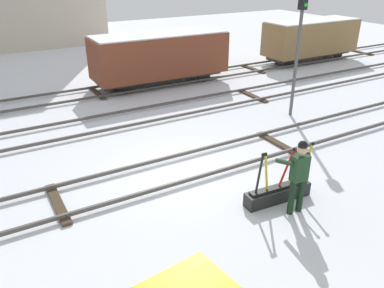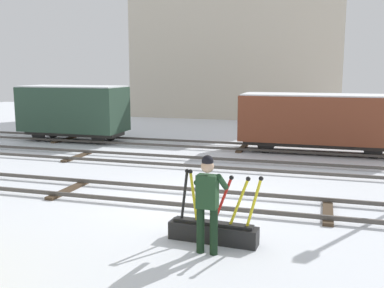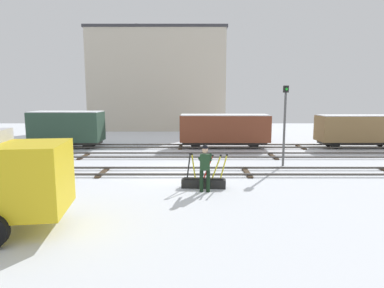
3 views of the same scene
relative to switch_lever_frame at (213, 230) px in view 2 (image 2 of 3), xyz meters
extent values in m
plane|color=silver|center=(-1.32, 2.51, -0.25)|extent=(60.00, 60.00, 0.00)
cube|color=#4C4742|center=(-1.32, 1.79, -0.12)|extent=(44.00, 0.07, 0.10)
cube|color=#4C4742|center=(-1.32, 3.23, -0.12)|extent=(44.00, 0.07, 0.10)
cube|color=#423323|center=(-4.84, 2.51, -0.21)|extent=(0.24, 1.94, 0.08)
cube|color=#423323|center=(2.20, 2.51, -0.21)|extent=(0.24, 1.94, 0.08)
cube|color=#4C4742|center=(-1.32, 6.18, -0.12)|extent=(44.00, 0.07, 0.10)
cube|color=#4C4742|center=(-1.32, 7.62, -0.12)|extent=(44.00, 0.07, 0.10)
cube|color=#423323|center=(-7.18, 6.90, -0.21)|extent=(0.24, 1.94, 0.08)
cube|color=#4C4742|center=(-1.32, 9.91, -0.12)|extent=(44.00, 0.07, 0.10)
cube|color=#4C4742|center=(-1.32, 11.35, -0.12)|extent=(44.00, 0.07, 0.10)
cube|color=#423323|center=(-10.12, 10.63, -0.21)|extent=(0.24, 1.94, 0.08)
cube|color=#423323|center=(-1.32, 10.63, -0.21)|extent=(0.24, 1.94, 0.08)
cube|color=black|center=(-0.01, 0.00, -0.07)|extent=(1.82, 0.48, 0.36)
cube|color=black|center=(-0.01, 0.00, 0.14)|extent=(1.63, 0.31, 0.06)
cylinder|color=black|center=(-0.62, 0.04, 0.63)|extent=(0.18, 0.07, 1.05)
sphere|color=black|center=(-0.56, 0.04, 1.15)|extent=(0.09, 0.09, 0.09)
cylinder|color=yellow|center=(-0.42, 0.03, 0.63)|extent=(0.20, 0.07, 1.05)
sphere|color=black|center=(-0.49, 0.03, 1.15)|extent=(0.09, 0.09, 0.09)
cylinder|color=red|center=(0.17, -0.01, 0.60)|extent=(0.42, 0.08, 1.00)
sphere|color=black|center=(0.35, -0.02, 1.09)|extent=(0.09, 0.09, 0.09)
cylinder|color=yellow|center=(0.50, -0.03, 0.60)|extent=(0.41, 0.08, 1.01)
sphere|color=black|center=(0.68, -0.05, 1.10)|extent=(0.09, 0.09, 0.09)
cylinder|color=yellow|center=(0.79, -0.05, 0.62)|extent=(0.32, 0.08, 1.03)
sphere|color=black|center=(0.92, -0.06, 1.12)|extent=(0.09, 0.09, 0.09)
cylinder|color=black|center=(-0.11, -0.57, 0.19)|extent=(0.15, 0.15, 0.88)
cylinder|color=black|center=(0.15, -0.59, 0.19)|extent=(0.15, 0.15, 0.88)
cube|color=#1E3D23|center=(0.02, -0.58, 0.94)|extent=(0.40, 0.26, 0.62)
sphere|color=tan|center=(0.02, -0.58, 1.41)|extent=(0.24, 0.24, 0.24)
sphere|color=black|center=(0.02, -0.58, 1.51)|extent=(0.21, 0.21, 0.21)
cylinder|color=#1E3D23|center=(-0.17, -0.29, 1.00)|extent=(0.15, 0.60, 0.28)
cylinder|color=#1E3D23|center=(0.24, -0.35, 1.08)|extent=(0.15, 0.56, 0.41)
cube|color=beige|center=(-4.29, 24.61, 5.12)|extent=(14.71, 5.56, 10.75)
cube|color=#2D2B28|center=(-9.53, 10.63, 0.15)|extent=(4.72, 1.35, 0.20)
cube|color=#284233|center=(-9.53, 10.63, 1.30)|extent=(4.97, 2.23, 2.09)
cube|color=white|center=(-9.53, 10.63, 2.37)|extent=(4.87, 2.14, 0.06)
cylinder|color=black|center=(-11.14, 10.03, 0.10)|extent=(0.70, 0.10, 0.70)
cylinder|color=black|center=(-11.13, 11.24, 0.10)|extent=(0.70, 0.10, 0.70)
cylinder|color=black|center=(-7.92, 10.01, 0.10)|extent=(0.70, 0.10, 0.70)
cylinder|color=black|center=(-7.91, 11.22, 0.10)|extent=(0.70, 0.10, 0.70)
cube|color=#2D2B28|center=(1.85, 10.63, 0.15)|extent=(6.06, 1.38, 0.20)
cube|color=brown|center=(1.85, 10.63, 1.18)|extent=(6.39, 2.25, 1.87)
cube|color=white|center=(1.85, 10.63, 2.14)|extent=(6.26, 2.16, 0.06)
cylinder|color=black|center=(-0.22, 10.05, 0.10)|extent=(0.70, 0.11, 0.70)
cylinder|color=black|center=(-0.21, 11.25, 0.10)|extent=(0.70, 0.11, 0.70)
cylinder|color=black|center=(3.91, 10.00, 0.10)|extent=(0.70, 0.11, 0.70)
cylinder|color=black|center=(3.93, 11.20, 0.10)|extent=(0.70, 0.11, 0.70)
camera|label=1|loc=(-5.94, -6.07, 5.19)|focal=36.32mm
camera|label=2|loc=(1.98, -8.21, 3.13)|focal=41.65mm
camera|label=3|loc=(-0.48, -13.05, 3.46)|focal=30.73mm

